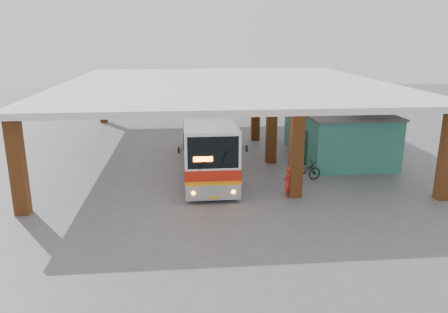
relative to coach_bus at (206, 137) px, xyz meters
name	(u,v)px	position (x,y,z in m)	size (l,w,h in m)	color
ground	(227,179)	(1.05, -2.45, -1.81)	(90.00, 90.00, 0.00)	#515154
brick_columns	(242,122)	(2.48, 2.55, 0.36)	(20.10, 21.60, 4.35)	brown
canopy_roof	(225,84)	(1.55, 4.05, 2.69)	(21.00, 23.00, 0.30)	silver
shop_building	(337,133)	(8.54, 1.55, -0.25)	(5.20, 8.20, 3.11)	#2F7764
coach_bus	(206,137)	(0.00, 0.00, 0.00)	(2.67, 12.53, 3.64)	white
motorcycle	(303,171)	(5.09, -3.21, -1.27)	(0.72, 2.07, 1.09)	black
pedestrian	(288,182)	(3.70, -5.46, -1.05)	(0.56, 0.36, 1.52)	red
red_chair	(274,137)	(5.35, 5.87, -1.45)	(0.43, 0.43, 0.79)	red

